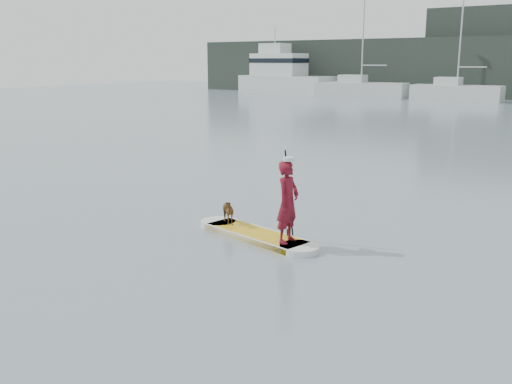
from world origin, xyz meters
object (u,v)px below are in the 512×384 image
Objects in this scene: dog at (226,211)px; sailboat_c at (456,92)px; paddler at (288,202)px; motor_yacht_b at (283,75)px; sailboat_b at (360,88)px; paddleboard at (256,235)px.

dog is 0.06× the size of sailboat_c.
paddler is 0.14× the size of motor_yacht_b.
sailboat_c is (-9.52, 45.56, -0.09)m from paddler.
sailboat_b reaches higher than dog.
paddleboard is at bearing -80.75° from sailboat_c.
motor_yacht_b is at bearing 133.05° from paddleboard.
paddleboard is 1.28m from paddler.
motor_yacht_b reaches higher than dog.
motor_yacht_b is at bearing 64.92° from dog.
dog is 0.05× the size of sailboat_b.
paddleboard is 1.96× the size of paddler.
motor_yacht_b is (-27.28, 46.09, 1.67)m from dog.
motor_yacht_b is at bearing 29.95° from paddler.
sailboat_b is at bearing -0.05° from motor_yacht_b.
motor_yacht_b reaches higher than paddleboard.
sailboat_c is at bearing 43.93° from dog.
dog is (-1.85, 0.38, -0.55)m from paddler.
sailboat_c is at bearing 2.97° from motor_yacht_b.
paddler is (0.90, -0.19, 0.89)m from paddleboard.
dog reaches higher than paddleboard.
dog is 53.59m from motor_yacht_b.
dog is 45.82m from sailboat_c.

